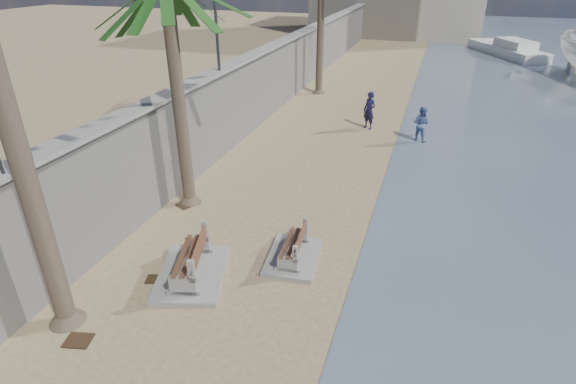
# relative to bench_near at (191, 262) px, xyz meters

# --- Properties ---
(seawall) EXTENTS (0.45, 70.00, 3.50)m
(seawall) POSITION_rel_bench_near_xyz_m (-3.05, 16.30, 1.29)
(seawall) COLOR gray
(seawall) RESTS_ON ground_plane
(wall_cap) EXTENTS (0.80, 70.00, 0.12)m
(wall_cap) POSITION_rel_bench_near_xyz_m (-3.05, 16.30, 3.09)
(wall_cap) COLOR gray
(wall_cap) RESTS_ON seawall
(bench_near) EXTENTS (2.39, 2.93, 1.06)m
(bench_near) POSITION_rel_bench_near_xyz_m (0.00, 0.00, 0.00)
(bench_near) COLOR gray
(bench_near) RESTS_ON ground_plane
(bench_far) EXTENTS (1.61, 2.19, 0.86)m
(bench_far) POSITION_rel_bench_near_xyz_m (2.36, 1.61, -0.09)
(bench_far) COLOR gray
(bench_far) RESTS_ON ground_plane
(person_a) EXTENTS (0.93, 0.85, 2.14)m
(person_a) POSITION_rel_bench_near_xyz_m (2.57, 13.48, 0.61)
(person_a) COLOR #151437
(person_a) RESTS_ON ground_plane
(person_b) EXTENTS (1.08, 0.96, 1.85)m
(person_b) POSITION_rel_bench_near_xyz_m (5.15, 12.50, 0.46)
(person_b) COLOR #5268AA
(person_b) RESTS_ON ground_plane
(yacht_far) EXTENTS (6.43, 9.19, 1.50)m
(yacht_far) POSITION_rel_bench_near_xyz_m (11.15, 37.32, -0.11)
(yacht_far) COLOR silver
(yacht_far) RESTS_ON bay_water
(debris_b) EXTENTS (0.68, 0.59, 0.03)m
(debris_b) POSITION_rel_bench_near_xyz_m (-1.27, -2.89, -0.45)
(debris_b) COLOR #382616
(debris_b) RESTS_ON ground_plane
(debris_c) EXTENTS (0.82, 0.88, 0.03)m
(debris_c) POSITION_rel_bench_near_xyz_m (-2.12, 3.51, -0.45)
(debris_c) COLOR #382616
(debris_c) RESTS_ON ground_plane
(debris_d) EXTENTS (0.58, 0.52, 0.03)m
(debris_d) POSITION_rel_bench_near_xyz_m (-0.86, -0.46, -0.45)
(debris_d) COLOR #382616
(debris_d) RESTS_ON ground_plane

